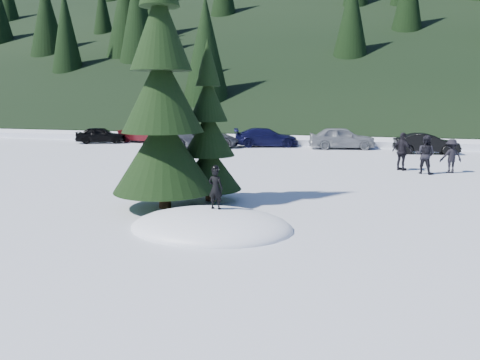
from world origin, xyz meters
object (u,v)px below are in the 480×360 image
(child_skier, at_px, (216,188))
(car_0, at_px, (101,135))
(spruce_short, at_px, (209,139))
(adult_0, at_px, (425,154))
(car_1, at_px, (144,134))
(car_2, at_px, (204,138))
(car_4, at_px, (342,138))
(car_5, at_px, (426,144))
(spruce_tall, at_px, (162,103))
(car_3, at_px, (266,137))
(adult_1, at_px, (402,152))
(adult_2, at_px, (451,156))

(child_skier, height_order, car_0, child_skier)
(spruce_short, xyz_separation_m, adult_0, (7.62, 8.09, -1.21))
(car_1, height_order, car_2, car_2)
(car_4, height_order, car_5, car_4)
(spruce_short, distance_m, car_5, 18.52)
(car_5, bearing_deg, car_1, 76.97)
(car_1, bearing_deg, adult_0, -111.75)
(spruce_tall, xyz_separation_m, car_3, (-1.06, 19.17, -2.66))
(car_2, bearing_deg, car_1, 45.70)
(car_2, bearing_deg, car_5, -110.44)
(adult_0, bearing_deg, car_5, -69.56)
(car_2, bearing_deg, adult_1, -141.39)
(adult_1, bearing_deg, car_4, -32.09)
(spruce_short, xyz_separation_m, car_0, (-14.79, 16.77, -1.48))
(spruce_tall, bearing_deg, car_2, 106.37)
(car_2, xyz_separation_m, car_3, (4.00, 1.93, -0.01))
(car_0, xyz_separation_m, car_4, (18.01, 1.02, 0.13))
(car_3, bearing_deg, adult_0, -152.68)
(car_0, relative_size, car_3, 0.81)
(spruce_tall, height_order, adult_1, spruce_tall)
(spruce_short, height_order, adult_2, spruce_short)
(car_0, bearing_deg, car_4, -108.44)
(spruce_short, bearing_deg, adult_2, 44.60)
(child_skier, relative_size, car_0, 0.31)
(child_skier, xyz_separation_m, car_3, (-3.31, 20.71, -0.38))
(car_4, bearing_deg, car_5, -116.35)
(adult_1, xyz_separation_m, adult_2, (2.15, -0.17, -0.12))
(child_skier, bearing_deg, car_4, -89.47)
(spruce_short, relative_size, child_skier, 4.74)
(car_5, bearing_deg, car_2, 84.09)
(car_3, distance_m, car_5, 10.62)
(adult_1, xyz_separation_m, car_3, (-8.73, 8.90, -0.25))
(child_skier, height_order, car_1, child_skier)
(adult_2, xyz_separation_m, car_2, (-14.88, 7.14, -0.11))
(car_1, height_order, car_4, car_4)
(car_1, height_order, car_3, car_3)
(car_1, bearing_deg, child_skier, -142.60)
(adult_0, distance_m, adult_2, 1.34)
(car_1, relative_size, car_4, 0.89)
(car_3, height_order, car_4, car_4)
(adult_0, distance_m, car_5, 8.36)
(adult_1, relative_size, car_4, 0.41)
(adult_1, height_order, car_3, adult_1)
(car_2, relative_size, car_4, 1.10)
(car_1, bearing_deg, car_0, 120.68)
(spruce_tall, xyz_separation_m, child_skier, (2.24, -1.54, -2.27))
(adult_1, height_order, car_2, adult_1)
(car_2, bearing_deg, car_4, -100.77)
(spruce_tall, distance_m, adult_2, 14.30)
(spruce_tall, relative_size, child_skier, 7.59)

